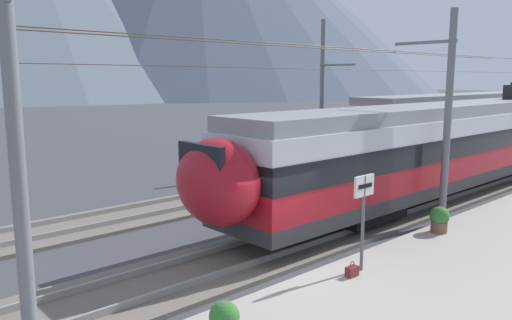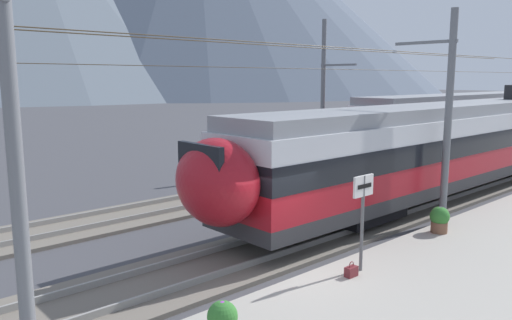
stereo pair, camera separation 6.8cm
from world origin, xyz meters
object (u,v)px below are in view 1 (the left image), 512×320
Objects in this scene: train_far_track at (487,115)px; catenary_mast_mid at (444,112)px; potted_plant_by_shelter at (439,218)px; train_near_platform at (467,140)px; catenary_mast_far_side at (324,93)px; platform_sign at (364,201)px; handbag_near_sign at (352,271)px; catenary_mast_west at (11,119)px.

catenary_mast_mid is at bearing -160.31° from train_far_track.
train_near_platform is at bearing 20.37° from potted_plant_by_shelter.
catenary_mast_far_side reaches higher than train_near_platform.
platform_sign is (-11.75, -3.03, -0.22)m from train_near_platform.
train_near_platform is 0.90× the size of train_far_track.
handbag_near_sign is at bearing -165.68° from train_near_platform.
train_far_track is 35.55m from catenary_mast_west.
catenary_mast_west reaches higher than handbag_near_sign.
platform_sign is at bearing -176.80° from potted_plant_by_shelter.
catenary_mast_mid reaches higher than handbag_near_sign.
train_near_platform is at bearing 5.40° from catenary_mast_west.
train_far_track is 0.76× the size of catenary_mast_mid.
catenary_mast_west is 7.70m from platform_sign.
train_near_platform is 16.71m from train_far_track.
handbag_near_sign is (6.78, -1.32, -3.83)m from catenary_mast_west.
catenary_mast_west is 13.34m from catenary_mast_mid.
platform_sign is (-6.07, -1.26, -1.77)m from catenary_mast_mid.
catenary_mast_mid is 53.38× the size of potted_plant_by_shelter.
train_near_platform is at bearing 14.32° from handbag_near_sign.
catenary_mast_west is at bearing 175.01° from potted_plant_by_shelter.
catenary_mast_mid is (-5.68, -1.78, 1.55)m from train_near_platform.
handbag_near_sign is at bearing -176.07° from potted_plant_by_shelter.
catenary_mast_mid is at bearing 11.59° from handbag_near_sign.
train_far_track is at bearing -6.46° from catenary_mast_far_side.
catenary_mast_far_side is at bearing 56.19° from potted_plant_by_shelter.
train_far_track reaches higher than platform_sign.
catenary_mast_west is (-19.01, -1.80, 2.03)m from train_near_platform.
train_near_platform is at bearing -86.13° from catenary_mast_far_side.
catenary_mast_far_side is at bearing 42.71° from handbag_near_sign.
potted_plant_by_shelter is (11.47, -1.00, -3.53)m from catenary_mast_west.
catenary_mast_mid is at bearing -162.61° from train_near_platform.
train_far_track is at bearing 19.69° from catenary_mast_mid.
catenary_mast_far_side is 16.35m from handbag_near_sign.
catenary_mast_far_side reaches higher than platform_sign.
catenary_mast_far_side is at bearing 27.14° from catenary_mast_west.
catenary_mast_mid is at bearing 11.69° from platform_sign.
catenary_mast_west reaches higher than train_near_platform.
platform_sign reaches higher than potted_plant_by_shelter.
catenary_mast_west is at bearing -179.92° from catenary_mast_mid.
catenary_mast_west is at bearing -152.86° from catenary_mast_far_side.
catenary_mast_west reaches higher than catenary_mast_mid.
train_far_track is at bearing 17.85° from handbag_near_sign.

